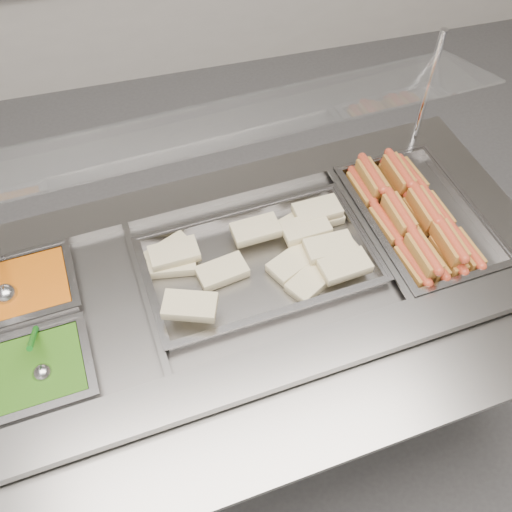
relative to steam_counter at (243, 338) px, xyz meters
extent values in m
plane|color=#4E4E51|center=(-0.05, -0.42, -0.40)|extent=(6.00, 6.00, 0.00)
cube|color=gray|center=(0.00, 0.00, -0.01)|extent=(1.64, 0.78, 0.77)
cube|color=gray|center=(0.02, -0.31, 0.39)|extent=(1.67, 0.24, 0.03)
cube|color=gray|center=(-0.02, 0.31, 0.39)|extent=(1.67, 0.24, 0.03)
cube|color=gray|center=(0.77, 0.06, 0.39)|extent=(0.15, 0.51, 0.03)
cube|color=black|center=(0.00, 0.00, 0.29)|extent=(1.47, 0.61, 0.02)
cube|color=gray|center=(0.38, 0.03, 0.40)|extent=(0.06, 0.50, 0.01)
cube|color=gray|center=(-0.26, -0.02, 0.40)|extent=(0.06, 0.50, 0.01)
cube|color=gray|center=(0.04, -0.45, 0.36)|extent=(1.60, 0.34, 0.02)
cylinder|color=silver|center=(0.67, 0.34, 0.59)|extent=(0.02, 0.02, 0.39)
cube|color=silver|center=(-0.01, 0.18, 0.74)|extent=(1.47, 0.37, 0.08)
cube|color=#C1490A|center=(-0.58, 0.08, 0.36)|extent=(0.26, 0.21, 0.08)
cube|color=#245B0E|center=(-0.56, -0.17, 0.36)|extent=(0.26, 0.21, 0.08)
cube|color=brown|center=(0.45, -0.12, 0.38)|extent=(0.06, 0.14, 0.05)
cylinder|color=red|center=(0.45, -0.12, 0.40)|extent=(0.04, 0.15, 0.03)
cube|color=brown|center=(0.44, 0.03, 0.38)|extent=(0.06, 0.14, 0.05)
cylinder|color=red|center=(0.44, 0.03, 0.40)|extent=(0.04, 0.15, 0.03)
cube|color=brown|center=(0.43, 0.19, 0.38)|extent=(0.06, 0.14, 0.05)
cylinder|color=red|center=(0.43, 0.19, 0.40)|extent=(0.04, 0.15, 0.03)
cube|color=brown|center=(0.51, -0.12, 0.38)|extent=(0.06, 0.14, 0.05)
cylinder|color=red|center=(0.51, -0.12, 0.40)|extent=(0.04, 0.15, 0.03)
cube|color=brown|center=(0.50, 0.04, 0.38)|extent=(0.05, 0.14, 0.05)
cylinder|color=red|center=(0.50, 0.04, 0.40)|extent=(0.04, 0.15, 0.03)
cube|color=brown|center=(0.48, 0.19, 0.38)|extent=(0.05, 0.13, 0.05)
cylinder|color=red|center=(0.48, 0.19, 0.40)|extent=(0.04, 0.15, 0.03)
cube|color=brown|center=(0.56, -0.11, 0.38)|extent=(0.06, 0.14, 0.05)
cylinder|color=red|center=(0.56, -0.11, 0.40)|extent=(0.04, 0.15, 0.03)
cube|color=brown|center=(0.55, 0.04, 0.38)|extent=(0.06, 0.14, 0.05)
cylinder|color=red|center=(0.55, 0.04, 0.40)|extent=(0.04, 0.15, 0.03)
cube|color=brown|center=(0.54, 0.20, 0.38)|extent=(0.05, 0.14, 0.05)
cylinder|color=red|center=(0.54, 0.20, 0.40)|extent=(0.04, 0.15, 0.03)
cube|color=brown|center=(0.62, -0.11, 0.38)|extent=(0.06, 0.14, 0.05)
cylinder|color=red|center=(0.62, -0.11, 0.40)|extent=(0.04, 0.15, 0.03)
cube|color=brown|center=(0.61, 0.05, 0.38)|extent=(0.06, 0.14, 0.05)
cylinder|color=red|center=(0.61, 0.05, 0.40)|extent=(0.04, 0.15, 0.03)
cube|color=brown|center=(0.59, 0.20, 0.38)|extent=(0.06, 0.14, 0.05)
cylinder|color=red|center=(0.59, 0.20, 0.40)|extent=(0.04, 0.15, 0.03)
cube|color=brown|center=(0.48, -0.12, 0.43)|extent=(0.05, 0.14, 0.05)
cylinder|color=red|center=(0.48, -0.12, 0.45)|extent=(0.04, 0.15, 0.03)
cube|color=brown|center=(0.47, 0.03, 0.43)|extent=(0.05, 0.13, 0.05)
cylinder|color=red|center=(0.47, 0.03, 0.45)|extent=(0.03, 0.15, 0.03)
cube|color=brown|center=(0.45, 0.19, 0.43)|extent=(0.05, 0.13, 0.05)
cylinder|color=red|center=(0.45, 0.19, 0.45)|extent=(0.03, 0.15, 0.03)
cube|color=brown|center=(0.56, -0.10, 0.43)|extent=(0.05, 0.13, 0.05)
cylinder|color=red|center=(0.56, -0.10, 0.45)|extent=(0.03, 0.15, 0.03)
cube|color=brown|center=(0.55, 0.04, 0.43)|extent=(0.05, 0.13, 0.05)
cylinder|color=red|center=(0.55, 0.04, 0.45)|extent=(0.03, 0.15, 0.03)
cube|color=brown|center=(0.54, 0.19, 0.43)|extent=(0.05, 0.13, 0.05)
cylinder|color=red|center=(0.54, 0.19, 0.45)|extent=(0.03, 0.15, 0.03)
cube|color=#CDBE8A|center=(0.21, 0.11, 0.39)|extent=(0.15, 0.12, 0.03)
cube|color=#CDBE8A|center=(-0.05, 0.00, 0.39)|extent=(0.14, 0.10, 0.03)
cube|color=#CDBE8A|center=(-0.18, 0.06, 0.39)|extent=(0.14, 0.10, 0.03)
cube|color=#CDBE8A|center=(-0.18, 0.10, 0.39)|extent=(0.15, 0.12, 0.03)
cube|color=#CDBE8A|center=(0.17, -0.10, 0.39)|extent=(0.15, 0.13, 0.03)
cube|color=#CDBE8A|center=(0.14, -0.03, 0.39)|extent=(0.15, 0.13, 0.03)
cube|color=#CDBE8A|center=(0.27, -0.05, 0.39)|extent=(0.15, 0.10, 0.03)
cube|color=#CDBE8A|center=(0.26, 0.11, 0.39)|extent=(0.14, 0.08, 0.03)
cube|color=#CDBE8A|center=(-0.17, 0.07, 0.42)|extent=(0.14, 0.08, 0.03)
cube|color=#CDBE8A|center=(0.07, 0.09, 0.42)|extent=(0.14, 0.08, 0.03)
cube|color=#CDBE8A|center=(0.20, 0.06, 0.42)|extent=(0.14, 0.08, 0.03)
cube|color=#CDBE8A|center=(0.25, -0.02, 0.42)|extent=(0.13, 0.08, 0.03)
cube|color=#CDBE8A|center=(0.26, 0.12, 0.42)|extent=(0.14, 0.08, 0.03)
cube|color=#CDBE8A|center=(0.26, -0.09, 0.42)|extent=(0.14, 0.09, 0.03)
cube|color=#CDBE8A|center=(-0.16, -0.12, 0.44)|extent=(0.15, 0.12, 0.03)
sphere|color=#B3B3B8|center=(-0.61, 0.06, 0.40)|extent=(0.06, 0.06, 0.06)
sphere|color=#B3B3B8|center=(-0.53, -0.19, 0.40)|extent=(0.05, 0.05, 0.05)
cylinder|color=#136B16|center=(-0.54, -0.12, 0.45)|extent=(0.02, 0.12, 0.10)
camera|label=1|loc=(-0.20, -0.90, 1.63)|focal=40.00mm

